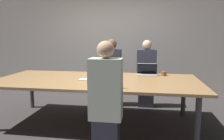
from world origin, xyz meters
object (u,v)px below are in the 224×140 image
(person_far_center, at_px, (112,73))
(cup_near_midright, at_px, (90,83))
(cup_far_center, at_px, (95,71))
(bottle_near_midright, at_px, (89,78))
(stapler, at_px, (103,79))
(laptop_far_right, at_px, (147,72))
(cup_far_right, at_px, (164,74))
(person_far_right, at_px, (146,75))
(person_near_midright, at_px, (106,100))
(laptop_near_midright, at_px, (106,82))
(laptop_far_center, at_px, (108,70))

(person_far_center, distance_m, cup_near_midright, 1.51)
(cup_far_center, height_order, bottle_near_midright, bottle_near_midright)
(cup_near_midright, height_order, stapler, cup_near_midright)
(cup_far_center, relative_size, laptop_far_right, 0.28)
(cup_far_right, bearing_deg, person_far_right, 121.51)
(laptop_far_right, bearing_deg, person_near_midright, -108.49)
(person_near_midright, xyz_separation_m, person_far_right, (0.49, 2.01, -0.01))
(cup_near_midright, distance_m, cup_far_right, 1.52)
(laptop_near_midright, distance_m, person_far_right, 1.71)
(bottle_near_midright, height_order, stapler, bottle_near_midright)
(person_far_center, distance_m, person_far_right, 0.74)
(bottle_near_midright, distance_m, cup_far_right, 1.49)
(person_far_center, xyz_separation_m, cup_far_right, (1.06, -0.49, 0.10))
(person_near_midright, bearing_deg, stapler, -76.83)
(person_near_midright, xyz_separation_m, laptop_far_right, (0.50, 1.50, 0.13))
(person_near_midright, bearing_deg, bottle_near_midright, -57.43)
(bottle_near_midright, relative_size, person_far_right, 0.16)
(cup_near_midright, bearing_deg, person_near_midright, -56.05)
(laptop_far_right, bearing_deg, cup_far_right, -0.42)
(laptop_far_center, height_order, stapler, laptop_far_center)
(laptop_near_midright, xyz_separation_m, person_near_midright, (0.06, -0.40, -0.14))
(laptop_far_center, relative_size, bottle_near_midright, 1.44)
(laptop_far_center, bearing_deg, cup_far_center, -157.23)
(laptop_far_center, height_order, person_far_center, person_far_center)
(cup_far_center, bearing_deg, person_far_center, 63.64)
(stapler, bearing_deg, laptop_far_center, 111.24)
(laptop_far_right, height_order, stapler, laptop_far_right)
(cup_far_center, bearing_deg, laptop_far_right, -0.69)
(person_far_center, height_order, person_far_right, person_far_center)
(laptop_far_center, height_order, laptop_near_midright, laptop_near_midright)
(laptop_far_right, bearing_deg, cup_far_center, 179.31)
(cup_far_right, height_order, stapler, cup_far_right)
(laptop_far_center, xyz_separation_m, laptop_near_midright, (0.20, -1.21, 0.00))
(person_near_midright, bearing_deg, cup_far_center, -72.06)
(person_far_center, relative_size, cup_far_right, 15.38)
(cup_far_center, bearing_deg, person_near_midright, -72.06)
(person_far_center, relative_size, person_far_right, 1.02)
(person_far_center, bearing_deg, laptop_far_right, -33.23)
(cup_far_center, xyz_separation_m, person_far_right, (0.98, 0.50, -0.13))
(bottle_near_midright, distance_m, laptop_far_right, 1.27)
(laptop_far_center, xyz_separation_m, person_far_right, (0.75, 0.41, -0.15))
(laptop_far_center, xyz_separation_m, person_near_midright, (0.26, -1.60, -0.14))
(laptop_far_right, xyz_separation_m, cup_far_right, (0.30, -0.00, -0.02))
(cup_far_right, bearing_deg, person_near_midright, -118.30)
(laptop_far_right, relative_size, stapler, 2.33)
(person_far_center, xyz_separation_m, person_far_right, (0.74, 0.02, -0.02))
(laptop_far_center, distance_m, person_far_center, 0.41)
(cup_far_center, relative_size, cup_far_right, 1.08)
(laptop_far_right, distance_m, person_far_right, 0.53)
(person_near_midright, height_order, laptop_far_right, person_near_midright)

